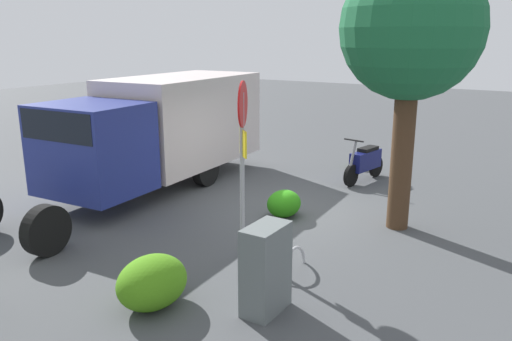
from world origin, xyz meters
TOP-DOWN VIEW (x-y plane):
  - ground_plane at (0.00, 0.00)m, footprint 60.00×60.00m
  - box_truck_near at (0.04, -3.55)m, footprint 7.99×2.53m
  - motorcycle at (-3.11, 0.68)m, footprint 1.80×0.66m
  - stop_sign at (2.45, 0.47)m, footprint 0.71×0.33m
  - street_tree at (-0.23, 2.38)m, footprint 2.63×2.63m
  - utility_cabinet at (3.89, 1.76)m, footprint 0.74×0.43m
  - bike_rack_hoop at (2.63, 1.54)m, footprint 0.85×0.06m
  - shrub_near_sign at (-4.43, 0.06)m, footprint 0.69×0.56m
  - shrub_mid_verge at (0.40, 0.16)m, footprint 0.83×0.68m
  - shrub_by_tree at (4.61, 0.35)m, footprint 1.08×0.88m

SIDE VIEW (x-z plane):
  - ground_plane at x=0.00m, z-range 0.00..0.00m
  - bike_rack_hoop at x=2.63m, z-range -0.43..0.43m
  - shrub_near_sign at x=-4.43m, z-range 0.00..0.47m
  - shrub_mid_verge at x=0.40m, z-range 0.00..0.57m
  - shrub_by_tree at x=4.61m, z-range 0.00..0.74m
  - motorcycle at x=-3.11m, z-range -0.08..1.12m
  - utility_cabinet at x=3.89m, z-range 0.00..1.25m
  - box_truck_near at x=0.04m, z-range 0.19..2.88m
  - stop_sign at x=2.45m, z-range 0.50..3.50m
  - street_tree at x=-0.23m, z-range 1.19..6.34m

